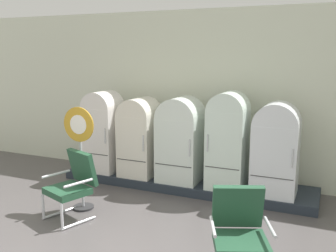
% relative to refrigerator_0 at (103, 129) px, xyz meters
% --- Properties ---
extents(back_wall, '(11.76, 0.12, 3.14)m').
position_rel_refrigerator_0_xyz_m(back_wall, '(1.61, 0.77, 0.63)').
color(back_wall, silver).
rests_on(back_wall, ground).
extents(display_plinth, '(4.52, 0.95, 0.15)m').
position_rel_refrigerator_0_xyz_m(display_plinth, '(1.61, 0.13, -0.88)').
color(display_plinth, '#242C36').
rests_on(display_plinth, ground).
extents(refrigerator_0, '(0.60, 0.64, 1.51)m').
position_rel_refrigerator_0_xyz_m(refrigerator_0, '(0.00, 0.00, 0.00)').
color(refrigerator_0, white).
rests_on(refrigerator_0, display_plinth).
extents(refrigerator_1, '(0.62, 0.71, 1.42)m').
position_rel_refrigerator_0_xyz_m(refrigerator_1, '(0.76, 0.04, -0.05)').
color(refrigerator_1, silver).
rests_on(refrigerator_1, display_plinth).
extents(refrigerator_2, '(0.71, 0.71, 1.47)m').
position_rel_refrigerator_0_xyz_m(refrigerator_2, '(1.56, 0.04, -0.03)').
color(refrigerator_2, silver).
rests_on(refrigerator_2, display_plinth).
extents(refrigerator_3, '(0.60, 0.66, 1.60)m').
position_rel_refrigerator_0_xyz_m(refrigerator_3, '(2.40, 0.01, 0.05)').
color(refrigerator_3, silver).
rests_on(refrigerator_3, display_plinth).
extents(refrigerator_4, '(0.69, 0.63, 1.47)m').
position_rel_refrigerator_0_xyz_m(refrigerator_4, '(3.17, -0.00, -0.03)').
color(refrigerator_4, white).
rests_on(refrigerator_4, display_plinth).
extents(armchair_left, '(0.75, 0.78, 0.97)m').
position_rel_refrigerator_0_xyz_m(armchair_left, '(0.59, -1.72, -0.43)').
color(armchair_left, silver).
rests_on(armchair_left, ground).
extents(armchair_right, '(0.76, 0.79, 0.97)m').
position_rel_refrigerator_0_xyz_m(armchair_right, '(3.13, -2.24, -0.43)').
color(armchair_right, silver).
rests_on(armchair_right, ground).
extents(sign_stand, '(0.52, 0.32, 1.59)m').
position_rel_refrigerator_0_xyz_m(sign_stand, '(0.51, -1.41, -0.12)').
color(sign_stand, '#2D2D30').
rests_on(sign_stand, ground).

